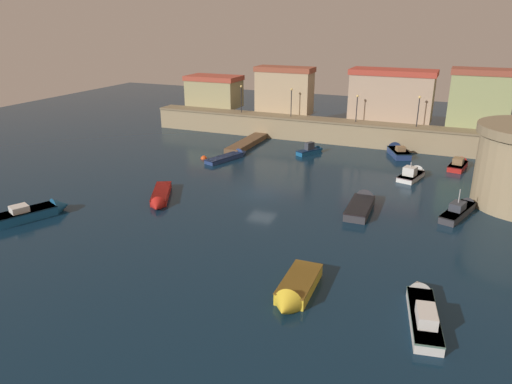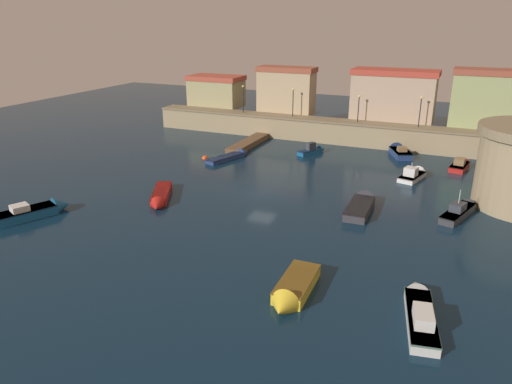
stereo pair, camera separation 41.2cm
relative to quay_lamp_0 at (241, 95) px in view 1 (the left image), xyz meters
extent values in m
plane|color=#0C2338|center=(12.54, -22.57, -5.60)|extent=(126.79, 126.79, 0.00)
cube|color=#9E8966|center=(12.54, 0.00, -4.19)|extent=(51.08, 2.88, 2.82)
cube|color=#817053|center=(12.54, 0.00, -2.66)|extent=(51.08, 3.18, 0.24)
cube|color=tan|center=(-6.41, 3.81, -0.74)|extent=(7.92, 4.73, 4.08)
cube|color=#AF4836|center=(-6.41, 3.81, 1.65)|extent=(8.23, 4.92, 0.70)
cube|color=tan|center=(5.43, 3.09, 0.18)|extent=(8.00, 3.30, 5.92)
cube|color=#994B35|center=(5.43, 3.09, 3.49)|extent=(8.32, 3.44, 0.70)
cube|color=tan|center=(20.44, 3.76, 0.27)|extent=(10.68, 4.63, 6.09)
cube|color=#B53F31|center=(20.44, 3.76, 3.66)|extent=(11.11, 4.82, 0.70)
cube|color=#96A269|center=(31.24, 3.41, 0.54)|extent=(7.17, 3.93, 6.64)
cube|color=#964836|center=(31.24, 3.41, 4.20)|extent=(7.46, 4.09, 0.70)
cube|color=brown|center=(3.71, -6.37, -5.26)|extent=(1.91, 9.86, 0.67)
cylinder|color=#453221|center=(4.57, -3.08, -5.25)|extent=(0.20, 0.20, 0.70)
cylinder|color=#453221|center=(4.57, -6.37, -5.25)|extent=(0.20, 0.20, 0.70)
cylinder|color=#453221|center=(4.57, -9.66, -5.25)|extent=(0.20, 0.20, 0.70)
cylinder|color=black|center=(0.00, 0.00, -0.75)|extent=(0.12, 0.12, 3.57)
sphere|color=#F9D172|center=(0.00, 0.00, 1.18)|extent=(0.32, 0.32, 0.32)
cylinder|color=black|center=(7.59, 0.00, -0.75)|extent=(0.12, 0.12, 3.58)
sphere|color=#F9D172|center=(7.59, 0.00, 1.19)|extent=(0.32, 0.32, 0.32)
cylinder|color=black|center=(16.67, 0.00, -0.94)|extent=(0.12, 0.12, 3.21)
sphere|color=#F9D172|center=(16.67, 0.00, 0.82)|extent=(0.32, 0.32, 0.32)
cylinder|color=black|center=(24.36, 0.00, -0.77)|extent=(0.12, 0.12, 3.54)
sphere|color=#F9D172|center=(24.36, 0.00, 1.15)|extent=(0.32, 0.32, 0.32)
cube|color=silver|center=(28.86, -38.34, -5.28)|extent=(2.47, 5.76, 0.64)
cone|color=silver|center=(28.23, -34.96, -5.28)|extent=(1.63, 1.63, 1.40)
cube|color=#4C6E63|center=(28.86, -38.34, -5.00)|extent=(2.52, 5.87, 0.08)
cube|color=silver|center=(28.98, -39.02, -4.62)|extent=(1.34, 2.02, 0.69)
cube|color=#195689|center=(12.51, -7.13, -5.32)|extent=(2.58, 3.48, 0.56)
cone|color=#195689|center=(13.51, -5.28, -5.32)|extent=(1.38, 1.33, 1.06)
cube|color=#0A2044|center=(12.51, -7.13, -5.08)|extent=(2.63, 3.55, 0.08)
cube|color=#333842|center=(12.55, -7.05, -4.58)|extent=(1.11, 1.29, 0.91)
cube|color=#99B7C6|center=(12.82, -6.56, -4.54)|extent=(0.55, 0.33, 0.55)
cube|color=white|center=(25.32, -12.26, -5.34)|extent=(2.57, 4.14, 0.52)
cone|color=white|center=(25.93, -9.93, -5.34)|extent=(1.79, 1.44, 1.56)
cube|color=slate|center=(25.32, -12.26, -5.12)|extent=(2.62, 4.23, 0.08)
cube|color=silver|center=(25.21, -12.68, -4.63)|extent=(1.45, 1.41, 0.90)
cube|color=#99B7C6|center=(25.35, -12.13, -4.58)|extent=(1.06, 0.33, 0.54)
cylinder|color=#B2B2B7|center=(25.23, -12.61, -4.37)|extent=(0.08, 0.08, 1.42)
cube|color=#333338|center=(22.22, -23.52, -5.22)|extent=(1.96, 5.27, 0.75)
cone|color=#333338|center=(22.14, -20.25, -5.22)|extent=(1.78, 1.44, 1.74)
cube|color=black|center=(22.22, -23.52, -4.89)|extent=(2.00, 5.37, 0.08)
cube|color=navy|center=(4.04, -13.72, -5.35)|extent=(2.93, 5.41, 0.51)
cone|color=navy|center=(5.04, -10.61, -5.35)|extent=(1.68, 1.74, 1.32)
cube|color=black|center=(4.04, -13.72, -5.13)|extent=(2.99, 5.52, 0.08)
cube|color=#195689|center=(-3.40, -36.22, -5.19)|extent=(3.60, 5.12, 0.82)
cone|color=#195689|center=(-2.15, -33.45, -5.19)|extent=(2.09, 1.92, 1.69)
cube|color=#0D2C44|center=(-3.40, -36.22, -4.82)|extent=(3.67, 5.23, 0.08)
cube|color=silver|center=(-3.56, -36.58, -4.52)|extent=(1.66, 1.73, 0.52)
cube|color=red|center=(29.77, -6.53, -5.29)|extent=(2.12, 3.85, 0.61)
cone|color=red|center=(30.16, -4.28, -5.29)|extent=(1.59, 1.26, 1.44)
cube|color=#4A0B0B|center=(29.77, -6.53, -5.03)|extent=(2.17, 3.93, 0.08)
cube|color=olive|center=(29.75, -6.62, -4.64)|extent=(1.27, 1.40, 0.70)
cube|color=#99B7C6|center=(29.86, -6.02, -4.60)|extent=(0.96, 0.23, 0.42)
cube|color=#333338|center=(30.15, -21.11, -5.27)|extent=(2.87, 5.44, 0.65)
cone|color=#333338|center=(31.17, -17.97, -5.27)|extent=(1.60, 1.71, 1.23)
cube|color=black|center=(30.15, -21.11, -4.99)|extent=(2.93, 5.55, 0.08)
cube|color=#333842|center=(30.08, -21.33, -4.61)|extent=(1.42, 1.73, 0.67)
cylinder|color=#B2B2B7|center=(30.08, -21.30, -4.02)|extent=(0.08, 0.08, 1.86)
cube|color=red|center=(4.08, -27.13, -5.28)|extent=(3.70, 5.37, 0.64)
cone|color=red|center=(5.60, -30.07, -5.28)|extent=(1.85, 1.86, 1.35)
cube|color=#5B0E0B|center=(4.08, -27.13, -5.01)|extent=(3.77, 5.48, 0.08)
cube|color=gold|center=(21.35, -37.68, -5.19)|extent=(1.97, 4.56, 0.82)
cone|color=gold|center=(21.43, -40.51, -5.19)|extent=(1.78, 1.31, 1.75)
cube|color=brown|center=(21.35, -37.68, -4.82)|extent=(2.01, 4.65, 0.08)
cube|color=navy|center=(22.97, -3.64, -5.22)|extent=(3.36, 4.53, 0.76)
cone|color=navy|center=(21.92, -1.26, -5.22)|extent=(2.07, 1.77, 1.75)
cube|color=black|center=(22.97, -3.64, -4.88)|extent=(3.43, 4.62, 0.08)
cube|color=olive|center=(23.14, -4.02, -4.56)|extent=(1.33, 1.27, 0.56)
sphere|color=#EA4C19|center=(1.49, -14.14, -5.60)|extent=(0.76, 0.76, 0.76)
camera|label=1|loc=(29.13, -62.79, 10.55)|focal=33.60mm
camera|label=2|loc=(29.50, -62.63, 10.55)|focal=33.60mm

